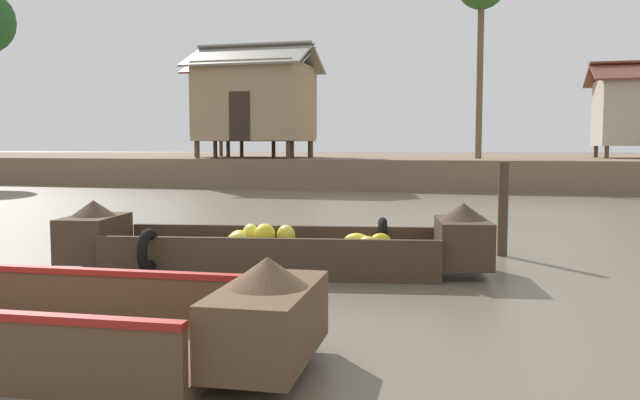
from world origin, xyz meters
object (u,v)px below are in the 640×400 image
at_px(stilt_house_mid_left, 255,101).
at_px(stilt_house_mid_right, 265,100).
at_px(banana_boat, 275,247).
at_px(stilt_house_left, 245,103).
at_px(mooring_post, 503,209).

relative_size(stilt_house_mid_left, stilt_house_mid_right, 1.05).
distance_m(banana_boat, stilt_house_left, 21.03).
xyz_separation_m(banana_boat, mooring_post, (2.75, 1.86, 0.36)).
xyz_separation_m(stilt_house_left, mooring_post, (10.53, -17.44, -2.74)).
xyz_separation_m(banana_boat, stilt_house_mid_left, (-6.34, 16.67, 2.99)).
height_order(stilt_house_mid_left, stilt_house_mid_right, stilt_house_mid_right).
distance_m(stilt_house_mid_right, mooring_post, 18.43).
xyz_separation_m(stilt_house_left, stilt_house_mid_right, (1.46, -1.62, -0.01)).
distance_m(stilt_house_left, stilt_house_mid_left, 2.99).
bearing_deg(stilt_house_left, banana_boat, -68.06).
bearing_deg(stilt_house_mid_right, stilt_house_left, 132.02).
height_order(banana_boat, stilt_house_left, stilt_house_left).
relative_size(stilt_house_left, stilt_house_mid_right, 1.02).
relative_size(stilt_house_left, mooring_post, 3.45).
distance_m(stilt_house_left, stilt_house_mid_right, 2.18).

